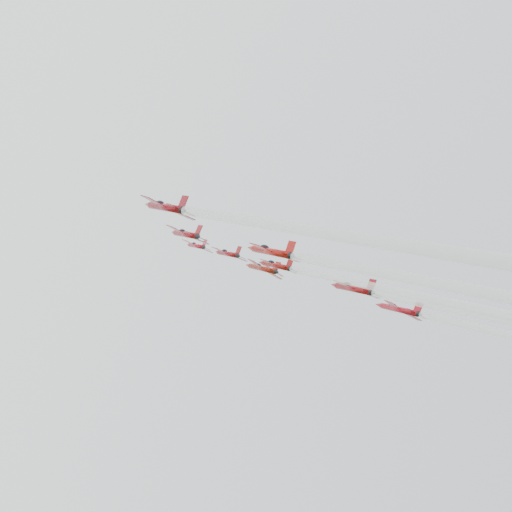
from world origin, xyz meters
TOP-DOWN VIEW (x-y plane):
  - jet_lead at (-1.16, 24.82)m, footprint 8.39×10.39m
  - jet_row2_left at (-11.42, 11.56)m, footprint 10.52×13.03m
  - jet_row2_center at (1.13, 14.42)m, footprint 9.27×11.48m
  - jet_row2_right at (11.05, 14.78)m, footprint 10.35×12.82m
  - jet_center at (3.84, -35.51)m, footprint 9.16×81.54m
  - jet_rear_farleft at (-27.75, -51.14)m, footprint 10.14×90.25m

SIDE VIEW (x-z plane):
  - jet_rear_farleft at x=-27.75m, z-range 60.50..126.14m
  - jet_center at x=3.84m, z-range 74.94..134.25m
  - jet_row2_left at x=-11.42m, z-range 133.81..143.49m
  - jet_row2_center at x=1.13m, z-range 136.43..144.97m
  - jet_row2_right at x=11.05m, z-range 136.21..145.73m
  - jet_lead at x=-1.16m, z-range 144.33..152.06m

